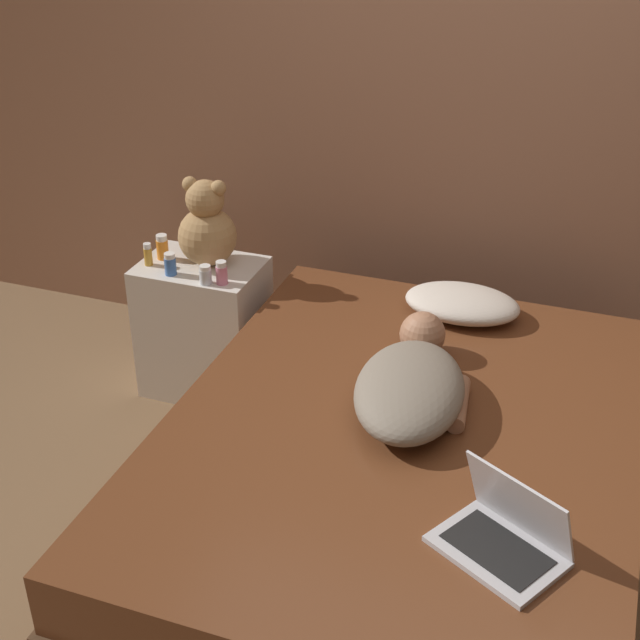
{
  "coord_description": "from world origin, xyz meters",
  "views": [
    {
      "loc": [
        0.54,
        -2.26,
        2.2
      ],
      "look_at": [
        -0.37,
        0.25,
        0.7
      ],
      "focal_mm": 50.0,
      "sensor_mm": 36.0,
      "label": 1
    }
  ],
  "objects_px": {
    "pillow": "(462,303)",
    "laptop": "(505,534)",
    "teddy_bear": "(207,227)",
    "bottle_amber": "(148,255)",
    "bottle_pink": "(222,273)",
    "bottle_blue": "(170,264)",
    "person_lying": "(412,383)",
    "bottle_clear": "(205,275)",
    "bottle_orange": "(162,247)"
  },
  "relations": [
    {
      "from": "laptop",
      "to": "bottle_pink",
      "type": "relative_size",
      "value": 4.07
    },
    {
      "from": "pillow",
      "to": "bottle_pink",
      "type": "xyz_separation_m",
      "value": [
        -0.92,
        -0.2,
        0.07
      ]
    },
    {
      "from": "bottle_orange",
      "to": "bottle_blue",
      "type": "distance_m",
      "value": 0.16
    },
    {
      "from": "laptop",
      "to": "teddy_bear",
      "type": "relative_size",
      "value": 1.06
    },
    {
      "from": "bottle_orange",
      "to": "bottle_amber",
      "type": "bearing_deg",
      "value": -108.84
    },
    {
      "from": "person_lying",
      "to": "bottle_clear",
      "type": "relative_size",
      "value": 9.5
    },
    {
      "from": "person_lying",
      "to": "bottle_blue",
      "type": "height_order",
      "value": "bottle_blue"
    },
    {
      "from": "laptop",
      "to": "bottle_amber",
      "type": "distance_m",
      "value": 1.97
    },
    {
      "from": "bottle_amber",
      "to": "bottle_pink",
      "type": "distance_m",
      "value": 0.36
    },
    {
      "from": "bottle_blue",
      "to": "bottle_clear",
      "type": "xyz_separation_m",
      "value": [
        0.17,
        -0.03,
        -0.01
      ]
    },
    {
      "from": "pillow",
      "to": "bottle_amber",
      "type": "height_order",
      "value": "bottle_amber"
    },
    {
      "from": "teddy_bear",
      "to": "bottle_amber",
      "type": "relative_size",
      "value": 3.85
    },
    {
      "from": "person_lying",
      "to": "bottle_orange",
      "type": "distance_m",
      "value": 1.36
    },
    {
      "from": "bottle_clear",
      "to": "bottle_pink",
      "type": "height_order",
      "value": "bottle_pink"
    },
    {
      "from": "bottle_amber",
      "to": "bottle_pink",
      "type": "relative_size",
      "value": 1.0
    },
    {
      "from": "pillow",
      "to": "laptop",
      "type": "height_order",
      "value": "laptop"
    },
    {
      "from": "pillow",
      "to": "laptop",
      "type": "xyz_separation_m",
      "value": [
        0.37,
        -1.22,
        -0.0
      ]
    },
    {
      "from": "pillow",
      "to": "bottle_pink",
      "type": "bearing_deg",
      "value": -167.78
    },
    {
      "from": "person_lying",
      "to": "teddy_bear",
      "type": "xyz_separation_m",
      "value": [
        -1.03,
        0.6,
        0.16
      ]
    },
    {
      "from": "pillow",
      "to": "bottle_pink",
      "type": "relative_size",
      "value": 4.6
    },
    {
      "from": "pillow",
      "to": "bottle_blue",
      "type": "relative_size",
      "value": 4.74
    },
    {
      "from": "pillow",
      "to": "bottle_blue",
      "type": "xyz_separation_m",
      "value": [
        -1.16,
        -0.2,
        0.07
      ]
    },
    {
      "from": "bottle_clear",
      "to": "pillow",
      "type": "bearing_deg",
      "value": 12.68
    },
    {
      "from": "bottle_orange",
      "to": "bottle_pink",
      "type": "bearing_deg",
      "value": -20.86
    },
    {
      "from": "pillow",
      "to": "laptop",
      "type": "relative_size",
      "value": 1.13
    },
    {
      "from": "bottle_amber",
      "to": "bottle_orange",
      "type": "bearing_deg",
      "value": 71.16
    },
    {
      "from": "bottle_blue",
      "to": "bottle_clear",
      "type": "bearing_deg",
      "value": -8.42
    },
    {
      "from": "laptop",
      "to": "bottle_clear",
      "type": "distance_m",
      "value": 1.69
    },
    {
      "from": "laptop",
      "to": "bottle_clear",
      "type": "bearing_deg",
      "value": 172.75
    },
    {
      "from": "bottle_orange",
      "to": "bottle_clear",
      "type": "distance_m",
      "value": 0.31
    },
    {
      "from": "person_lying",
      "to": "bottle_clear",
      "type": "xyz_separation_m",
      "value": [
        -0.96,
        0.42,
        0.03
      ]
    },
    {
      "from": "bottle_pink",
      "to": "person_lying",
      "type": "bearing_deg",
      "value": -26.44
    },
    {
      "from": "teddy_bear",
      "to": "bottle_amber",
      "type": "bearing_deg",
      "value": -156.33
    },
    {
      "from": "laptop",
      "to": "bottle_blue",
      "type": "bearing_deg",
      "value": 175.24
    },
    {
      "from": "bottle_pink",
      "to": "bottle_amber",
      "type": "bearing_deg",
      "value": 171.84
    },
    {
      "from": "laptop",
      "to": "bottle_blue",
      "type": "xyz_separation_m",
      "value": [
        -1.53,
        1.02,
        0.07
      ]
    },
    {
      "from": "laptop",
      "to": "bottle_orange",
      "type": "height_order",
      "value": "laptop"
    },
    {
      "from": "bottle_amber",
      "to": "bottle_pink",
      "type": "height_order",
      "value": "same"
    },
    {
      "from": "bottle_amber",
      "to": "bottle_pink",
      "type": "bearing_deg",
      "value": -8.16
    },
    {
      "from": "bottle_blue",
      "to": "bottle_amber",
      "type": "relative_size",
      "value": 0.98
    },
    {
      "from": "teddy_bear",
      "to": "bottle_amber",
      "type": "height_order",
      "value": "teddy_bear"
    },
    {
      "from": "bottle_blue",
      "to": "bottle_pink",
      "type": "xyz_separation_m",
      "value": [
        0.23,
        -0.0,
        0.0
      ]
    },
    {
      "from": "laptop",
      "to": "teddy_bear",
      "type": "bearing_deg",
      "value": 169.72
    },
    {
      "from": "bottle_blue",
      "to": "laptop",
      "type": "bearing_deg",
      "value": -33.79
    },
    {
      "from": "laptop",
      "to": "person_lying",
      "type": "bearing_deg",
      "value": 154.06
    },
    {
      "from": "teddy_bear",
      "to": "bottle_orange",
      "type": "relative_size",
      "value": 3.47
    },
    {
      "from": "laptop",
      "to": "pillow",
      "type": "bearing_deg",
      "value": 136.03
    },
    {
      "from": "pillow",
      "to": "teddy_bear",
      "type": "distance_m",
      "value": 1.07
    },
    {
      "from": "pillow",
      "to": "bottle_clear",
      "type": "bearing_deg",
      "value": -167.32
    },
    {
      "from": "teddy_bear",
      "to": "bottle_blue",
      "type": "xyz_separation_m",
      "value": [
        -0.1,
        -0.15,
        -0.12
      ]
    }
  ]
}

